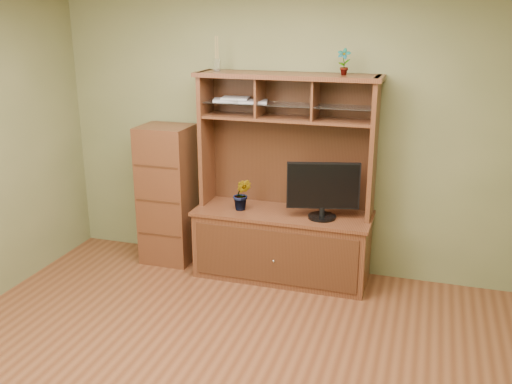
% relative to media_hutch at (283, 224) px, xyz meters
% --- Properties ---
extents(room, '(4.54, 4.04, 2.74)m').
position_rel_media_hutch_xyz_m(room, '(-0.04, -1.73, 0.83)').
color(room, '#562D18').
rests_on(room, ground).
extents(media_hutch, '(1.66, 0.61, 1.90)m').
position_rel_media_hutch_xyz_m(media_hutch, '(0.00, 0.00, 0.00)').
color(media_hutch, '#421F12').
rests_on(media_hutch, room).
extents(monitor, '(0.64, 0.25, 0.51)m').
position_rel_media_hutch_xyz_m(monitor, '(0.38, -0.08, 0.40)').
color(monitor, black).
rests_on(monitor, media_hutch).
extents(orchid_plant, '(0.18, 0.15, 0.30)m').
position_rel_media_hutch_xyz_m(orchid_plant, '(-0.37, -0.08, 0.28)').
color(orchid_plant, '#23501B').
rests_on(orchid_plant, media_hutch).
extents(top_plant, '(0.12, 0.09, 0.22)m').
position_rel_media_hutch_xyz_m(top_plant, '(0.49, 0.08, 1.49)').
color(top_plant, '#2A6C25').
rests_on(top_plant, media_hutch).
extents(reed_diffuser, '(0.06, 0.06, 0.31)m').
position_rel_media_hutch_xyz_m(reed_diffuser, '(-0.66, 0.08, 1.50)').
color(reed_diffuser, silver).
rests_on(reed_diffuser, media_hutch).
extents(magazines, '(0.54, 0.27, 0.04)m').
position_rel_media_hutch_xyz_m(magazines, '(-0.46, 0.08, 1.13)').
color(magazines, '#A8A8AD').
rests_on(magazines, media_hutch).
extents(side_cabinet, '(0.49, 0.45, 1.37)m').
position_rel_media_hutch_xyz_m(side_cabinet, '(-1.19, 0.03, 0.17)').
color(side_cabinet, '#421F12').
rests_on(side_cabinet, room).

